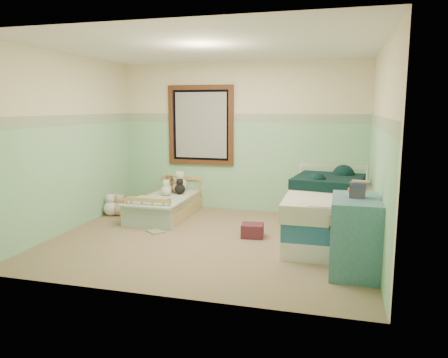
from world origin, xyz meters
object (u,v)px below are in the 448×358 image
(plush_floor_cream, at_px, (111,208))
(plush_floor_tan, at_px, (120,208))
(floor_book, at_px, (155,231))
(toddler_bed_frame, at_px, (167,210))
(twin_bed_frame, at_px, (330,230))
(dresser, at_px, (355,235))
(red_pillow, at_px, (252,231))

(plush_floor_cream, xyz_separation_m, plush_floor_tan, (0.14, 0.04, -0.00))
(plush_floor_tan, height_order, floor_book, plush_floor_tan)
(toddler_bed_frame, height_order, twin_bed_frame, twin_bed_frame)
(twin_bed_frame, height_order, floor_book, twin_bed_frame)
(twin_bed_frame, bearing_deg, toddler_bed_frame, 168.17)
(dresser, bearing_deg, toddler_bed_frame, 149.31)
(toddler_bed_frame, xyz_separation_m, dresser, (2.90, -1.72, 0.31))
(dresser, distance_m, floor_book, 2.83)
(plush_floor_cream, distance_m, dresser, 4.08)
(floor_book, bearing_deg, twin_bed_frame, 45.47)
(toddler_bed_frame, xyz_separation_m, twin_bed_frame, (2.61, -0.55, 0.01))
(red_pillow, xyz_separation_m, floor_book, (-1.38, -0.13, -0.08))
(toddler_bed_frame, relative_size, plush_floor_cream, 6.24)
(twin_bed_frame, distance_m, dresser, 1.24)
(floor_book, bearing_deg, dresser, 20.08)
(plush_floor_cream, bearing_deg, plush_floor_tan, 15.76)
(plush_floor_cream, bearing_deg, floor_book, -32.48)
(toddler_bed_frame, relative_size, twin_bed_frame, 0.71)
(plush_floor_tan, bearing_deg, dresser, -22.92)
(plush_floor_cream, height_order, dresser, dresser)
(plush_floor_cream, bearing_deg, red_pillow, -12.86)
(toddler_bed_frame, relative_size, red_pillow, 5.13)
(toddler_bed_frame, distance_m, twin_bed_frame, 2.67)
(dresser, bearing_deg, twin_bed_frame, 103.70)
(twin_bed_frame, bearing_deg, red_pillow, -166.95)
(toddler_bed_frame, height_order, floor_book, toddler_bed_frame)
(red_pillow, bearing_deg, plush_floor_cream, 167.14)
(toddler_bed_frame, distance_m, red_pillow, 1.77)
(toddler_bed_frame, bearing_deg, floor_book, -77.07)
(plush_floor_tan, bearing_deg, floor_book, -37.65)
(plush_floor_tan, bearing_deg, red_pillow, -14.52)
(floor_book, bearing_deg, plush_floor_tan, 179.06)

